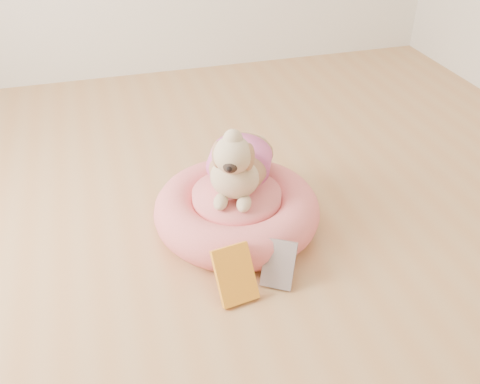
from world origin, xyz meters
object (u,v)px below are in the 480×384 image
object	(u,v)px
pet_bed	(237,210)
book_yellow	(235,275)
book_white	(279,264)
dog	(238,151)

from	to	relation	value
pet_bed	book_yellow	world-z (taller)	book_yellow
book_white	dog	bearing A→B (deg)	128.45
pet_bed	dog	size ratio (longest dim) A/B	1.51
dog	book_white	world-z (taller)	dog
book_yellow	dog	bearing A→B (deg)	64.16
pet_bed	book_white	size ratio (longest dim) A/B	3.84
pet_bed	dog	xyz separation A→B (m)	(0.02, 0.04, 0.27)
pet_bed	book_yellow	distance (m)	0.41
dog	book_yellow	xyz separation A→B (m)	(-0.13, -0.43, -0.26)
dog	book_yellow	distance (m)	0.52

